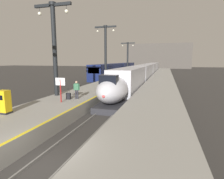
{
  "coord_description": "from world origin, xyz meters",
  "views": [
    {
      "loc": [
        4.89,
        -5.97,
        4.65
      ],
      "look_at": [
        -0.14,
        11.0,
        1.8
      ],
      "focal_mm": 29.22,
      "sensor_mm": 36.0,
      "label": 1
    }
  ],
  "objects_px": {
    "highspeed_train_main": "(147,70)",
    "passenger_near_edge": "(77,88)",
    "station_column_far": "(106,48)",
    "regional_train_adjacent": "(118,69)",
    "rolling_suitcase": "(69,96)",
    "departure_info_board": "(60,85)",
    "station_column_mid": "(54,41)",
    "ticket_machine_yellow": "(4,103)",
    "station_column_distant": "(128,54)"
  },
  "relations": [
    {
      "from": "station_column_distant",
      "to": "rolling_suitcase",
      "type": "height_order",
      "value": "station_column_distant"
    },
    {
      "from": "station_column_far",
      "to": "rolling_suitcase",
      "type": "bearing_deg",
      "value": -82.83
    },
    {
      "from": "station_column_mid",
      "to": "ticket_machine_yellow",
      "type": "height_order",
      "value": "station_column_mid"
    },
    {
      "from": "station_column_mid",
      "to": "ticket_machine_yellow",
      "type": "relative_size",
      "value": 5.69
    },
    {
      "from": "passenger_near_edge",
      "to": "rolling_suitcase",
      "type": "height_order",
      "value": "passenger_near_edge"
    },
    {
      "from": "regional_train_adjacent",
      "to": "departure_info_board",
      "type": "bearing_deg",
      "value": -83.12
    },
    {
      "from": "rolling_suitcase",
      "to": "ticket_machine_yellow",
      "type": "xyz_separation_m",
      "value": [
        -1.85,
        -5.28,
        0.44
      ]
    },
    {
      "from": "highspeed_train_main",
      "to": "passenger_near_edge",
      "type": "height_order",
      "value": "highspeed_train_main"
    },
    {
      "from": "rolling_suitcase",
      "to": "departure_info_board",
      "type": "height_order",
      "value": "departure_info_board"
    },
    {
      "from": "highspeed_train_main",
      "to": "station_column_far",
      "type": "distance_m",
      "value": 19.71
    },
    {
      "from": "station_column_mid",
      "to": "station_column_distant",
      "type": "distance_m",
      "value": 36.02
    },
    {
      "from": "station_column_mid",
      "to": "ticket_machine_yellow",
      "type": "bearing_deg",
      "value": -87.02
    },
    {
      "from": "station_column_mid",
      "to": "station_column_far",
      "type": "bearing_deg",
      "value": 90.0
    },
    {
      "from": "regional_train_adjacent",
      "to": "rolling_suitcase",
      "type": "height_order",
      "value": "regional_train_adjacent"
    },
    {
      "from": "station_column_distant",
      "to": "regional_train_adjacent",
      "type": "bearing_deg",
      "value": -132.18
    },
    {
      "from": "highspeed_train_main",
      "to": "passenger_near_edge",
      "type": "xyz_separation_m",
      "value": [
        -3.07,
        -35.22,
        0.06
      ]
    },
    {
      "from": "regional_train_adjacent",
      "to": "ticket_machine_yellow",
      "type": "height_order",
      "value": "regional_train_adjacent"
    },
    {
      "from": "regional_train_adjacent",
      "to": "departure_info_board",
      "type": "height_order",
      "value": "regional_train_adjacent"
    },
    {
      "from": "passenger_near_edge",
      "to": "ticket_machine_yellow",
      "type": "relative_size",
      "value": 1.06
    },
    {
      "from": "rolling_suitcase",
      "to": "departure_info_board",
      "type": "relative_size",
      "value": 0.46
    },
    {
      "from": "regional_train_adjacent",
      "to": "rolling_suitcase",
      "type": "relative_size",
      "value": 37.27
    },
    {
      "from": "station_column_distant",
      "to": "ticket_machine_yellow",
      "type": "xyz_separation_m",
      "value": [
        0.35,
        -42.75,
        -4.51
      ]
    },
    {
      "from": "station_column_mid",
      "to": "station_column_distant",
      "type": "height_order",
      "value": "station_column_mid"
    },
    {
      "from": "station_column_far",
      "to": "passenger_near_edge",
      "type": "distance_m",
      "value": 17.97
    },
    {
      "from": "highspeed_train_main",
      "to": "ticket_machine_yellow",
      "type": "relative_size",
      "value": 46.46
    },
    {
      "from": "highspeed_train_main",
      "to": "station_column_distant",
      "type": "bearing_deg",
      "value": 162.88
    },
    {
      "from": "regional_train_adjacent",
      "to": "departure_info_board",
      "type": "relative_size",
      "value": 17.26
    },
    {
      "from": "rolling_suitcase",
      "to": "ticket_machine_yellow",
      "type": "relative_size",
      "value": 0.61
    },
    {
      "from": "rolling_suitcase",
      "to": "passenger_near_edge",
      "type": "bearing_deg",
      "value": 34.23
    },
    {
      "from": "station_column_mid",
      "to": "departure_info_board",
      "type": "distance_m",
      "value": 5.25
    },
    {
      "from": "ticket_machine_yellow",
      "to": "departure_info_board",
      "type": "bearing_deg",
      "value": 65.86
    },
    {
      "from": "station_column_distant",
      "to": "departure_info_board",
      "type": "bearing_deg",
      "value": -86.78
    },
    {
      "from": "highspeed_train_main",
      "to": "regional_train_adjacent",
      "type": "height_order",
      "value": "regional_train_adjacent"
    },
    {
      "from": "station_column_far",
      "to": "departure_info_board",
      "type": "distance_m",
      "value": 19.33
    },
    {
      "from": "highspeed_train_main",
      "to": "departure_info_board",
      "type": "relative_size",
      "value": 35.07
    },
    {
      "from": "rolling_suitcase",
      "to": "ticket_machine_yellow",
      "type": "height_order",
      "value": "ticket_machine_yellow"
    },
    {
      "from": "regional_train_adjacent",
      "to": "passenger_near_edge",
      "type": "xyz_separation_m",
      "value": [
        5.03,
        -34.61,
        -0.09
      ]
    },
    {
      "from": "highspeed_train_main",
      "to": "station_column_far",
      "type": "height_order",
      "value": "station_column_far"
    },
    {
      "from": "station_column_distant",
      "to": "rolling_suitcase",
      "type": "bearing_deg",
      "value": -86.64
    },
    {
      "from": "station_column_far",
      "to": "ticket_machine_yellow",
      "type": "xyz_separation_m",
      "value": [
        0.35,
        -22.78,
        -5.1
      ]
    },
    {
      "from": "passenger_near_edge",
      "to": "departure_info_board",
      "type": "relative_size",
      "value": 0.8
    },
    {
      "from": "station_column_far",
      "to": "regional_train_adjacent",
      "type": "bearing_deg",
      "value": 97.15
    },
    {
      "from": "station_column_distant",
      "to": "station_column_mid",
      "type": "bearing_deg",
      "value": -90.0
    },
    {
      "from": "departure_info_board",
      "to": "regional_train_adjacent",
      "type": "bearing_deg",
      "value": 96.88
    },
    {
      "from": "station_column_far",
      "to": "ticket_machine_yellow",
      "type": "bearing_deg",
      "value": -89.12
    },
    {
      "from": "station_column_distant",
      "to": "passenger_near_edge",
      "type": "relative_size",
      "value": 5.12
    },
    {
      "from": "station_column_distant",
      "to": "passenger_near_edge",
      "type": "xyz_separation_m",
      "value": [
        2.83,
        -37.04,
        -4.26
      ]
    },
    {
      "from": "station_column_mid",
      "to": "passenger_near_edge",
      "type": "bearing_deg",
      "value": -19.71
    },
    {
      "from": "highspeed_train_main",
      "to": "rolling_suitcase",
      "type": "height_order",
      "value": "highspeed_train_main"
    },
    {
      "from": "station_column_far",
      "to": "passenger_near_edge",
      "type": "xyz_separation_m",
      "value": [
        2.83,
        -17.07,
        -4.85
      ]
    }
  ]
}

